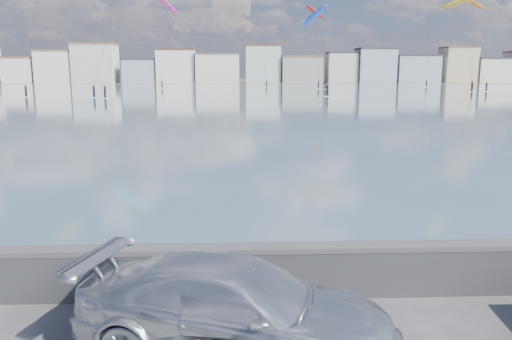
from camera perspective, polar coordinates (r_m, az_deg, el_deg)
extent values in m
cube|color=#415867|center=(97.74, -2.71, 8.68)|extent=(500.00, 177.00, 0.00)
cube|color=#4C473D|center=(206.19, -2.53, 9.97)|extent=(500.00, 60.00, 0.00)
cube|color=#28282B|center=(9.62, -5.77, -11.85)|extent=(400.00, 0.35, 0.90)
cylinder|color=#28282B|center=(9.46, -5.82, -9.34)|extent=(400.00, 0.36, 0.36)
cube|color=white|center=(207.97, -25.26, 10.19)|extent=(11.00, 10.00, 9.00)
cube|color=brown|center=(208.04, -25.37, 11.51)|extent=(11.22, 10.20, 0.60)
cube|color=white|center=(203.36, -21.85, 10.80)|extent=(13.00, 11.00, 11.50)
cube|color=brown|center=(203.50, -21.98, 12.50)|extent=(13.26, 11.22, 0.60)
cube|color=beige|center=(199.10, -17.87, 11.43)|extent=(15.00, 12.00, 14.00)
cube|color=brown|center=(199.33, -17.99, 13.52)|extent=(15.30, 12.24, 0.60)
cube|color=#9EA8B7|center=(195.41, -13.07, 10.88)|extent=(12.00, 10.00, 8.50)
cube|color=#2D2D33|center=(195.47, -13.12, 12.21)|extent=(12.24, 10.20, 0.60)
cube|color=white|center=(193.42, -9.08, 11.54)|extent=(14.00, 11.00, 12.00)
cube|color=#562D23|center=(193.58, -9.13, 13.41)|extent=(14.28, 11.22, 0.60)
cube|color=beige|center=(192.26, -4.38, 11.43)|extent=(16.00, 13.00, 10.50)
cube|color=#4C423D|center=(192.37, -4.41, 13.08)|extent=(16.32, 13.26, 0.60)
cube|color=#B7C6BC|center=(192.44, 0.79, 11.91)|extent=(13.00, 10.00, 13.50)
cube|color=brown|center=(192.66, 0.79, 14.00)|extent=(13.26, 10.20, 0.60)
cube|color=gray|center=(193.75, 5.15, 11.27)|extent=(15.00, 12.00, 9.50)
cube|color=brown|center=(193.83, 5.18, 12.76)|extent=(15.30, 12.24, 0.60)
cube|color=beige|center=(196.35, 9.74, 11.37)|extent=(11.00, 9.00, 11.00)
cube|color=#2D2D33|center=(196.48, 9.79, 13.06)|extent=(11.22, 9.18, 0.60)
cube|color=#9EA8B7|center=(199.44, 13.47, 11.44)|extent=(14.00, 11.00, 12.50)
cube|color=#2D2D33|center=(199.61, 13.56, 13.32)|extent=(14.28, 11.22, 0.60)
cube|color=#9EA8B7|center=(204.13, 17.72, 10.86)|extent=(16.00, 12.00, 10.00)
cube|color=#2D2D33|center=(204.22, 17.81, 12.34)|extent=(16.32, 12.24, 0.60)
cube|color=#CCB293|center=(210.28, 22.06, 10.98)|extent=(12.00, 10.00, 13.00)
cube|color=brown|center=(210.47, 22.19, 12.82)|extent=(12.24, 10.20, 0.60)
cube|color=silver|center=(216.11, 25.33, 10.18)|extent=(14.00, 11.00, 9.00)
cube|color=#2D2D33|center=(216.17, 25.44, 11.45)|extent=(14.28, 11.22, 0.60)
imported|color=silver|center=(7.77, -2.28, -15.52)|extent=(5.28, 3.34, 1.43)
cube|color=white|center=(150.69, 18.88, 8.98)|extent=(1.40, 0.42, 0.08)
cylinder|color=black|center=(150.67, 18.90, 9.32)|extent=(0.36, 0.36, 1.70)
sphere|color=black|center=(150.65, 18.92, 9.66)|extent=(0.28, 0.28, 0.28)
cylinder|color=black|center=(157.00, 19.18, 14.77)|extent=(3.92, 11.28, 28.93)
cube|color=white|center=(124.61, 7.97, 9.13)|extent=(1.40, 0.42, 0.08)
cylinder|color=black|center=(124.58, 7.98, 9.55)|extent=(0.36, 0.36, 1.70)
sphere|color=black|center=(124.56, 7.99, 9.96)|extent=(0.28, 0.28, 0.28)
cylinder|color=black|center=(131.59, 7.85, 15.96)|extent=(1.02, 13.19, 28.37)
cube|color=white|center=(86.95, -18.00, 7.87)|extent=(1.40, 0.42, 0.08)
cylinder|color=black|center=(86.91, -18.03, 8.47)|extent=(0.36, 0.36, 1.70)
sphere|color=black|center=(86.88, -18.07, 9.06)|extent=(0.28, 0.28, 0.28)
cylinder|color=black|center=(91.94, -16.67, 14.60)|extent=(2.65, 10.80, 18.33)
cube|color=white|center=(88.64, 8.16, 8.35)|extent=(1.40, 0.42, 0.08)
cylinder|color=black|center=(88.60, 8.18, 8.93)|extent=(0.36, 0.36, 1.70)
sphere|color=black|center=(88.57, 8.19, 9.52)|extent=(0.28, 0.28, 0.28)
cube|color=white|center=(118.82, 23.45, 8.24)|extent=(1.40, 0.42, 0.08)
cylinder|color=black|center=(118.79, 23.49, 8.67)|extent=(0.36, 0.36, 1.70)
sphere|color=black|center=(118.77, 23.52, 9.10)|extent=(0.28, 0.28, 0.28)
cylinder|color=black|center=(122.18, 22.80, 16.36)|extent=(2.49, 7.25, 31.56)
ellipsoid|color=#BF8C19|center=(127.68, 22.53, 17.41)|extent=(10.99, 3.61, 4.96)
cube|color=white|center=(119.99, 24.81, 8.15)|extent=(1.40, 0.42, 0.08)
cylinder|color=black|center=(119.96, 24.84, 8.58)|extent=(0.36, 0.36, 1.70)
sphere|color=black|center=(119.94, 24.88, 9.01)|extent=(0.28, 0.28, 0.28)
cylinder|color=black|center=(123.44, 23.68, 13.22)|extent=(2.82, 8.88, 18.65)
ellipsoid|color=blue|center=(135.01, 6.63, 17.03)|extent=(7.67, 10.64, 6.19)
cube|color=white|center=(127.53, 7.14, 9.20)|extent=(1.40, 0.42, 0.08)
cylinder|color=black|center=(127.51, 7.15, 9.60)|extent=(0.36, 0.36, 1.70)
sphere|color=black|center=(127.49, 7.16, 10.01)|extent=(0.28, 0.28, 0.28)
cylinder|color=black|center=(130.99, 6.89, 13.50)|extent=(0.50, 7.01, 16.91)
cube|color=white|center=(93.16, -24.77, 7.58)|extent=(1.40, 0.42, 0.08)
cylinder|color=black|center=(93.12, -24.81, 8.13)|extent=(0.36, 0.36, 1.70)
sphere|color=black|center=(93.10, -24.86, 8.69)|extent=(0.28, 0.28, 0.28)
cylinder|color=black|center=(97.82, -23.88, 16.13)|extent=(1.72, 9.79, 25.91)
ellipsoid|color=red|center=(168.18, 6.77, 17.47)|extent=(7.29, 5.12, 4.60)
cube|color=white|center=(155.72, 7.76, 9.52)|extent=(1.40, 0.42, 0.08)
cylinder|color=black|center=(155.70, 7.77, 9.85)|extent=(0.36, 0.36, 1.70)
sphere|color=black|center=(155.68, 7.78, 10.18)|extent=(0.28, 0.28, 0.28)
cylinder|color=black|center=(161.58, 7.26, 13.87)|extent=(1.39, 11.87, 21.66)
cube|color=white|center=(85.17, -16.85, 7.88)|extent=(1.40, 0.42, 0.08)
cylinder|color=black|center=(85.13, -16.88, 8.49)|extent=(0.36, 0.36, 1.70)
sphere|color=black|center=(85.10, -16.91, 9.09)|extent=(0.28, 0.28, 0.28)
cylinder|color=black|center=(89.76, -15.38, 15.74)|extent=(3.51, 9.82, 21.40)
cube|color=white|center=(138.93, 1.21, 9.43)|extent=(1.40, 0.42, 0.08)
cylinder|color=black|center=(138.91, 1.21, 9.80)|extent=(0.36, 0.36, 1.70)
sphere|color=black|center=(138.89, 1.21, 10.18)|extent=(0.28, 0.28, 0.28)
cylinder|color=black|center=(145.45, 0.59, 16.34)|extent=(2.45, 12.16, 32.15)
ellipsoid|color=orange|center=(154.29, 23.50, 17.14)|extent=(8.52, 3.91, 4.35)
cube|color=white|center=(143.52, 23.42, 8.59)|extent=(1.40, 0.42, 0.08)
cylinder|color=black|center=(143.49, 23.44, 8.95)|extent=(0.36, 0.36, 1.70)
sphere|color=black|center=(143.48, 23.47, 9.30)|extent=(0.28, 0.28, 0.28)
cylinder|color=black|center=(148.52, 23.48, 13.26)|extent=(2.81, 9.47, 21.38)
ellipsoid|color=#E5338C|center=(144.25, -10.12, 18.06)|extent=(6.86, 6.70, 5.49)
cube|color=white|center=(132.21, -10.68, 9.16)|extent=(1.40, 0.42, 0.08)
cylinder|color=black|center=(132.19, -10.69, 9.55)|extent=(0.36, 0.36, 1.70)
sphere|color=black|center=(132.17, -10.71, 9.94)|extent=(0.28, 0.28, 0.28)
cylinder|color=black|center=(137.85, -10.40, 14.06)|extent=(0.57, 11.21, 20.68)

